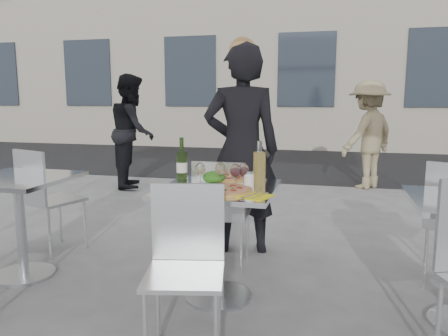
% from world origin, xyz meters
% --- Properties ---
extents(ground, '(80.00, 80.00, 0.00)m').
position_xyz_m(ground, '(0.00, 0.00, 0.00)').
color(ground, slate).
extents(street_asphalt, '(24.00, 5.00, 0.00)m').
position_xyz_m(street_asphalt, '(0.00, 6.50, 0.00)').
color(street_asphalt, black).
rests_on(street_asphalt, ground).
extents(main_table, '(0.72, 0.72, 0.75)m').
position_xyz_m(main_table, '(0.00, 0.00, 0.54)').
color(main_table, '#B7BABF').
rests_on(main_table, ground).
extents(side_table_left, '(0.72, 0.72, 0.75)m').
position_xyz_m(side_table_left, '(-1.50, 0.00, 0.54)').
color(side_table_left, '#B7BABF').
rests_on(side_table_left, ground).
extents(chair_far, '(0.41, 0.43, 0.86)m').
position_xyz_m(chair_far, '(-0.10, 0.45, 0.51)').
color(chair_far, silver).
rests_on(chair_far, ground).
extents(chair_near, '(0.47, 0.48, 0.86)m').
position_xyz_m(chair_near, '(-0.02, -0.58, 0.51)').
color(chair_near, silver).
rests_on(chair_near, ground).
extents(side_chair_lfar, '(0.53, 0.53, 0.90)m').
position_xyz_m(side_chair_lfar, '(-1.64, 0.46, 0.53)').
color(side_chair_lfar, silver).
rests_on(side_chair_lfar, ground).
extents(woman_diner, '(0.72, 0.56, 1.75)m').
position_xyz_m(woman_diner, '(-0.05, 0.95, 0.88)').
color(woman_diner, black).
rests_on(woman_diner, ground).
extents(pedestrian_a, '(0.87, 0.98, 1.66)m').
position_xyz_m(pedestrian_a, '(-2.18, 3.30, 0.83)').
color(pedestrian_a, black).
rests_on(pedestrian_a, ground).
extents(pedestrian_b, '(1.09, 1.15, 1.57)m').
position_xyz_m(pedestrian_b, '(1.19, 4.03, 0.79)').
color(pedestrian_b, '#91825E').
rests_on(pedestrian_b, ground).
extents(pizza_near, '(0.36, 0.36, 0.02)m').
position_xyz_m(pizza_near, '(0.06, -0.12, 0.76)').
color(pizza_near, tan).
rests_on(pizza_near, main_table).
extents(pizza_far, '(0.31, 0.31, 0.03)m').
position_xyz_m(pizza_far, '(0.03, 0.21, 0.77)').
color(pizza_far, white).
rests_on(pizza_far, main_table).
extents(salad_plate, '(0.22, 0.22, 0.09)m').
position_xyz_m(salad_plate, '(-0.05, 0.10, 0.79)').
color(salad_plate, white).
rests_on(salad_plate, main_table).
extents(wine_bottle, '(0.07, 0.08, 0.29)m').
position_xyz_m(wine_bottle, '(-0.30, 0.17, 0.86)').
color(wine_bottle, '#375821').
rests_on(wine_bottle, main_table).
extents(carafe, '(0.08, 0.08, 0.29)m').
position_xyz_m(carafe, '(0.24, 0.13, 0.87)').
color(carafe, tan).
rests_on(carafe, main_table).
extents(sugar_shaker, '(0.06, 0.06, 0.11)m').
position_xyz_m(sugar_shaker, '(0.19, 0.03, 0.80)').
color(sugar_shaker, white).
rests_on(sugar_shaker, main_table).
extents(wineglass_white_a, '(0.07, 0.07, 0.16)m').
position_xyz_m(wineglass_white_a, '(-0.11, -0.02, 0.86)').
color(wineglass_white_a, white).
rests_on(wineglass_white_a, main_table).
extents(wineglass_white_b, '(0.07, 0.07, 0.16)m').
position_xyz_m(wineglass_white_b, '(0.01, 0.03, 0.86)').
color(wineglass_white_b, white).
rests_on(wineglass_white_b, main_table).
extents(wineglass_red_a, '(0.07, 0.07, 0.16)m').
position_xyz_m(wineglass_red_a, '(0.11, -0.02, 0.86)').
color(wineglass_red_a, white).
rests_on(wineglass_red_a, main_table).
extents(wineglass_red_b, '(0.07, 0.07, 0.16)m').
position_xyz_m(wineglass_red_b, '(0.16, 0.03, 0.86)').
color(wineglass_red_b, white).
rests_on(wineglass_red_b, main_table).
extents(napkin_left, '(0.25, 0.25, 0.01)m').
position_xyz_m(napkin_left, '(-0.27, -0.19, 0.75)').
color(napkin_left, '#F4F515').
rests_on(napkin_left, main_table).
extents(napkin_right, '(0.23, 0.23, 0.01)m').
position_xyz_m(napkin_right, '(0.27, -0.20, 0.75)').
color(napkin_right, '#F4F515').
rests_on(napkin_right, main_table).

